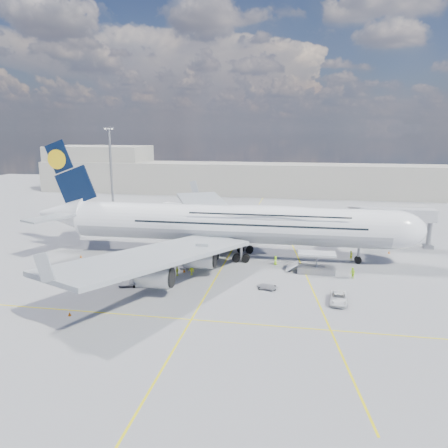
% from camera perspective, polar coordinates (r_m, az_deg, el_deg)
% --- Properties ---
extents(ground, '(300.00, 300.00, 0.00)m').
position_cam_1_polar(ground, '(78.14, -0.65, -6.33)').
color(ground, gray).
rests_on(ground, ground).
extents(taxi_line_main, '(0.25, 220.00, 0.01)m').
position_cam_1_polar(taxi_line_main, '(78.14, -0.65, -6.33)').
color(taxi_line_main, yellow).
rests_on(taxi_line_main, ground).
extents(taxi_line_cross, '(120.00, 0.25, 0.01)m').
position_cam_1_polar(taxi_line_cross, '(59.97, -4.29, -12.34)').
color(taxi_line_cross, yellow).
rests_on(taxi_line_cross, ground).
extents(taxi_line_diag, '(14.16, 99.06, 0.01)m').
position_cam_1_polar(taxi_line_diag, '(86.43, 9.80, -4.67)').
color(taxi_line_diag, yellow).
rests_on(taxi_line_diag, ground).
extents(airliner, '(77.26, 79.15, 23.71)m').
position_cam_1_polar(airliner, '(85.78, 0.75, 0.12)').
color(airliner, white).
rests_on(airliner, ground).
extents(jet_bridge, '(18.80, 12.10, 8.50)m').
position_cam_1_polar(jet_bridge, '(96.74, 19.40, 0.80)').
color(jet_bridge, '#B7B7BC').
rests_on(jet_bridge, ground).
extents(cargo_loader, '(8.53, 3.20, 3.67)m').
position_cam_1_polar(cargo_loader, '(79.32, 11.82, -5.37)').
color(cargo_loader, silver).
rests_on(cargo_loader, ground).
extents(light_mast, '(3.00, 0.70, 25.50)m').
position_cam_1_polar(light_mast, '(130.00, -14.53, 6.73)').
color(light_mast, gray).
rests_on(light_mast, ground).
extents(terminal, '(180.00, 16.00, 12.00)m').
position_cam_1_polar(terminal, '(169.37, 5.37, 5.83)').
color(terminal, '#B2AD9E').
rests_on(terminal, ground).
extents(hangar, '(40.00, 22.00, 18.00)m').
position_cam_1_polar(hangar, '(192.67, -15.87, 7.09)').
color(hangar, '#B2AD9E').
rests_on(hangar, ground).
extents(tree_line, '(160.00, 6.00, 8.00)m').
position_cam_1_polar(tree_line, '(215.36, 17.12, 6.18)').
color(tree_line, '#193814').
rests_on(tree_line, ground).
extents(dolly_row_a, '(3.57, 2.50, 0.47)m').
position_cam_1_polar(dolly_row_a, '(78.87, -20.47, -6.68)').
color(dolly_row_a, gray).
rests_on(dolly_row_a, ground).
extents(dolly_row_b, '(2.88, 2.16, 0.38)m').
position_cam_1_polar(dolly_row_b, '(80.29, -4.87, -5.64)').
color(dolly_row_b, gray).
rests_on(dolly_row_b, ground).
extents(dolly_row_c, '(3.41, 2.44, 0.45)m').
position_cam_1_polar(dolly_row_c, '(73.14, -12.38, -7.67)').
color(dolly_row_c, gray).
rests_on(dolly_row_c, ground).
extents(dolly_back, '(3.63, 2.31, 0.50)m').
position_cam_1_polar(dolly_back, '(77.97, -16.75, -6.62)').
color(dolly_back, gray).
rests_on(dolly_back, ground).
extents(dolly_nose_far, '(3.42, 2.89, 0.44)m').
position_cam_1_polar(dolly_nose_far, '(70.62, 5.67, -8.17)').
color(dolly_nose_far, gray).
rests_on(dolly_nose_far, ground).
extents(dolly_nose_near, '(2.78, 1.84, 0.38)m').
position_cam_1_polar(dolly_nose_near, '(70.67, 5.57, -8.20)').
color(dolly_nose_near, gray).
rests_on(dolly_nose_near, ground).
extents(baggage_tug, '(3.28, 2.47, 1.86)m').
position_cam_1_polar(baggage_tug, '(73.35, -11.10, -7.16)').
color(baggage_tug, silver).
rests_on(baggage_tug, ground).
extents(catering_truck_inner, '(6.39, 2.67, 3.77)m').
position_cam_1_polar(catering_truck_inner, '(111.29, -2.70, 0.27)').
color(catering_truck_inner, gray).
rests_on(catering_truck_inner, ground).
extents(catering_truck_outer, '(7.70, 5.02, 4.26)m').
position_cam_1_polar(catering_truck_outer, '(125.77, -6.49, 1.70)').
color(catering_truck_outer, gray).
rests_on(catering_truck_outer, ground).
extents(service_van, '(2.88, 5.52, 1.48)m').
position_cam_1_polar(service_van, '(66.91, 14.71, -9.35)').
color(service_van, white).
rests_on(service_van, ground).
extents(crew_nose, '(0.84, 0.84, 1.97)m').
position_cam_1_polar(crew_nose, '(88.31, 16.27, -3.96)').
color(crew_nose, '#DDFB1A').
rests_on(crew_nose, ground).
extents(crew_loader, '(1.14, 1.21, 1.99)m').
position_cam_1_polar(crew_loader, '(77.72, 16.44, -6.19)').
color(crew_loader, '#B7FF1A').
rests_on(crew_loader, ground).
extents(crew_wing, '(0.71, 1.02, 1.61)m').
position_cam_1_polar(crew_wing, '(76.69, -6.15, -6.14)').
color(crew_wing, '#C9EA18').
rests_on(crew_wing, ground).
extents(crew_van, '(0.65, 0.90, 1.70)m').
position_cam_1_polar(crew_van, '(82.82, 6.74, -4.71)').
color(crew_van, '#ACFF1A').
rests_on(crew_van, ground).
extents(crew_tug, '(1.42, 1.15, 1.92)m').
position_cam_1_polar(crew_tug, '(76.63, -4.30, -5.99)').
color(crew_tug, '#E2FF1A').
rests_on(crew_tug, ground).
extents(cone_nose, '(0.46, 0.46, 0.59)m').
position_cam_1_polar(cone_nose, '(95.73, 20.75, -3.46)').
color(cone_nose, orange).
rests_on(cone_nose, ground).
extents(cone_wing_left_inner, '(0.39, 0.39, 0.50)m').
position_cam_1_polar(cone_wing_left_inner, '(103.26, 0.82, -1.55)').
color(cone_wing_left_inner, orange).
rests_on(cone_wing_left_inner, ground).
extents(cone_wing_left_outer, '(0.46, 0.46, 0.59)m').
position_cam_1_polar(cone_wing_left_outer, '(110.42, -6.07, -0.68)').
color(cone_wing_left_outer, orange).
rests_on(cone_wing_left_outer, ground).
extents(cone_wing_right_inner, '(0.48, 0.48, 0.61)m').
position_cam_1_polar(cone_wing_right_inner, '(78.43, -5.24, -6.09)').
color(cone_wing_right_inner, orange).
rests_on(cone_wing_right_inner, ground).
extents(cone_wing_right_outer, '(0.44, 0.44, 0.57)m').
position_cam_1_polar(cone_wing_right_outer, '(64.37, -19.53, -11.01)').
color(cone_wing_right_outer, orange).
rests_on(cone_wing_right_outer, ground).
extents(cone_tail, '(0.44, 0.44, 0.56)m').
position_cam_1_polar(cone_tail, '(91.32, -18.18, -4.02)').
color(cone_tail, orange).
rests_on(cone_tail, ground).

